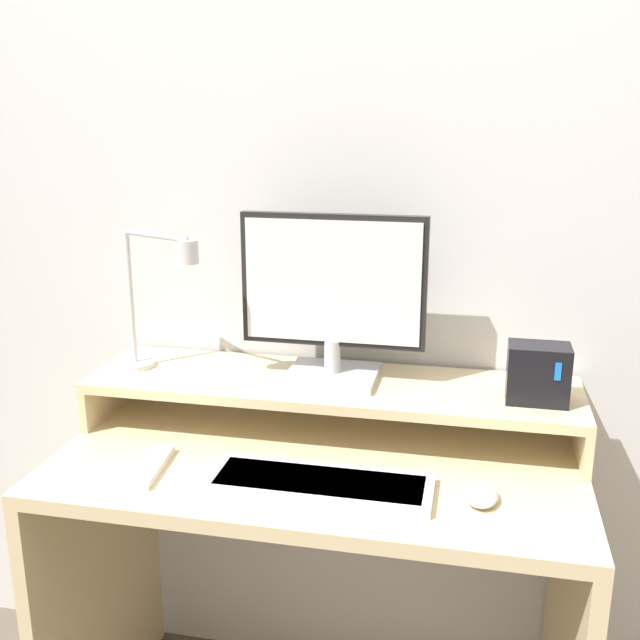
{
  "coord_description": "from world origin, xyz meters",
  "views": [
    {
      "loc": [
        0.31,
        -1.11,
        1.45
      ],
      "look_at": [
        -0.0,
        0.32,
        1.04
      ],
      "focal_mm": 42.0,
      "sensor_mm": 36.0,
      "label": 1
    }
  ],
  "objects_px": {
    "monitor": "(331,297)",
    "desk_lamp": "(154,302)",
    "remote_control": "(152,466)",
    "keyboard": "(320,483)",
    "mouse": "(481,495)",
    "router_dock": "(538,373)"
  },
  "relations": [
    {
      "from": "monitor",
      "to": "desk_lamp",
      "type": "xyz_separation_m",
      "value": [
        -0.4,
        -0.04,
        -0.02
      ]
    },
    {
      "from": "desk_lamp",
      "to": "remote_control",
      "type": "distance_m",
      "value": 0.38
    },
    {
      "from": "desk_lamp",
      "to": "mouse",
      "type": "xyz_separation_m",
      "value": [
        0.73,
        -0.23,
        -0.27
      ]
    },
    {
      "from": "monitor",
      "to": "router_dock",
      "type": "bearing_deg",
      "value": -5.45
    },
    {
      "from": "desk_lamp",
      "to": "keyboard",
      "type": "xyz_separation_m",
      "value": [
        0.43,
        -0.25,
        -0.27
      ]
    },
    {
      "from": "router_dock",
      "to": "keyboard",
      "type": "xyz_separation_m",
      "value": [
        -0.41,
        -0.25,
        -0.17
      ]
    },
    {
      "from": "monitor",
      "to": "remote_control",
      "type": "xyz_separation_m",
      "value": [
        -0.31,
        -0.29,
        -0.3
      ]
    },
    {
      "from": "keyboard",
      "to": "remote_control",
      "type": "bearing_deg",
      "value": 179.6
    },
    {
      "from": "keyboard",
      "to": "remote_control",
      "type": "xyz_separation_m",
      "value": [
        -0.35,
        0.0,
        -0.0
      ]
    },
    {
      "from": "mouse",
      "to": "keyboard",
      "type": "bearing_deg",
      "value": -177.04
    },
    {
      "from": "router_dock",
      "to": "mouse",
      "type": "height_order",
      "value": "router_dock"
    },
    {
      "from": "keyboard",
      "to": "mouse",
      "type": "height_order",
      "value": "mouse"
    },
    {
      "from": "keyboard",
      "to": "router_dock",
      "type": "bearing_deg",
      "value": 31.36
    },
    {
      "from": "monitor",
      "to": "desk_lamp",
      "type": "relative_size",
      "value": 1.25
    },
    {
      "from": "router_dock",
      "to": "remote_control",
      "type": "relative_size",
      "value": 0.7
    },
    {
      "from": "keyboard",
      "to": "mouse",
      "type": "bearing_deg",
      "value": 2.96
    },
    {
      "from": "monitor",
      "to": "router_dock",
      "type": "xyz_separation_m",
      "value": [
        0.44,
        -0.04,
        -0.13
      ]
    },
    {
      "from": "desk_lamp",
      "to": "remote_control",
      "type": "relative_size",
      "value": 1.84
    },
    {
      "from": "monitor",
      "to": "keyboard",
      "type": "bearing_deg",
      "value": -82.87
    },
    {
      "from": "keyboard",
      "to": "remote_control",
      "type": "distance_m",
      "value": 0.35
    },
    {
      "from": "monitor",
      "to": "keyboard",
      "type": "relative_size",
      "value": 0.94
    },
    {
      "from": "monitor",
      "to": "mouse",
      "type": "relative_size",
      "value": 4.28
    }
  ]
}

